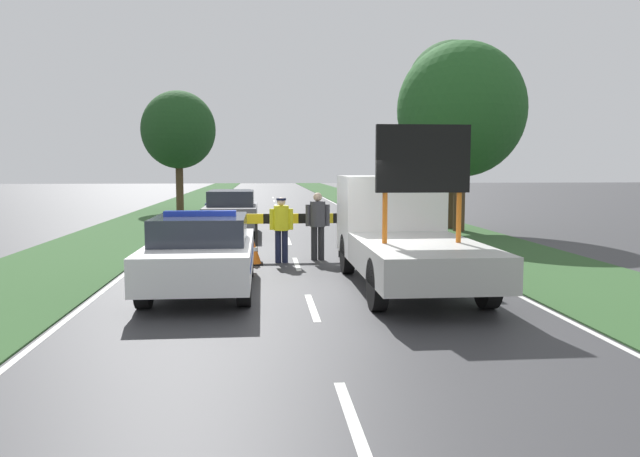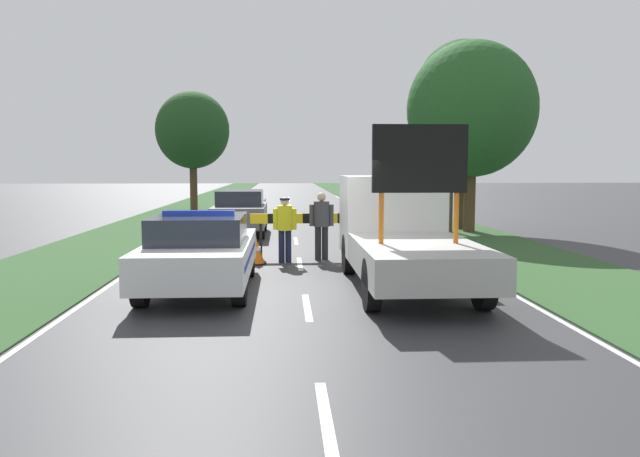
{
  "view_description": "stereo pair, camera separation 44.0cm",
  "coord_description": "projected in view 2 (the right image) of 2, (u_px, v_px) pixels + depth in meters",
  "views": [
    {
      "loc": [
        -0.83,
        -11.61,
        2.38
      ],
      "look_at": [
        0.37,
        1.3,
        1.1
      ],
      "focal_mm": 35.0,
      "sensor_mm": 36.0,
      "label": 1
    },
    {
      "loc": [
        -0.39,
        -11.65,
        2.38
      ],
      "look_at": [
        0.37,
        1.3,
        1.1
      ],
      "focal_mm": 35.0,
      "sensor_mm": 36.0,
      "label": 2
    }
  ],
  "objects": [
    {
      "name": "ground_plane",
      "position": [
        305.0,
        293.0,
        11.83
      ],
      "size": [
        160.0,
        160.0,
        0.0
      ],
      "primitive_type": "plane",
      "color": "#333335"
    },
    {
      "name": "lane_markings",
      "position": [
        294.0,
        231.0,
        23.25
      ],
      "size": [
        7.9,
        56.64,
        0.01
      ],
      "color": "silver",
      "rests_on": "ground"
    },
    {
      "name": "grass_verge_left",
      "position": [
        176.0,
        214.0,
        31.36
      ],
      "size": [
        3.62,
        120.0,
        0.03
      ],
      "color": "#2D5128",
      "rests_on": "ground"
    },
    {
      "name": "grass_verge_right",
      "position": [
        404.0,
        213.0,
        32.03
      ],
      "size": [
        3.62,
        120.0,
        0.03
      ],
      "color": "#2D5128",
      "rests_on": "ground"
    },
    {
      "name": "police_car",
      "position": [
        201.0,
        251.0,
        12.03
      ],
      "size": [
        1.93,
        4.72,
        1.56
      ],
      "rotation": [
        0.0,
        0.0,
        -0.04
      ],
      "color": "white",
      "rests_on": "ground"
    },
    {
      "name": "work_truck",
      "position": [
        401.0,
        231.0,
        12.71
      ],
      "size": [
        2.12,
        5.78,
        3.12
      ],
      "rotation": [
        0.0,
        0.0,
        3.16
      ],
      "color": "white",
      "rests_on": "ground"
    },
    {
      "name": "road_barrier",
      "position": [
        303.0,
        221.0,
        16.38
      ],
      "size": [
        2.75,
        0.08,
        1.16
      ],
      "rotation": [
        0.0,
        0.0,
        -0.01
      ],
      "color": "black",
      "rests_on": "ground"
    },
    {
      "name": "police_officer",
      "position": [
        285.0,
        224.0,
        15.51
      ],
      "size": [
        0.59,
        0.37,
        1.63
      ],
      "rotation": [
        0.0,
        0.0,
        2.91
      ],
      "color": "#191E38",
      "rests_on": "ground"
    },
    {
      "name": "pedestrian_civilian",
      "position": [
        322.0,
        221.0,
        15.93
      ],
      "size": [
        0.62,
        0.4,
        1.73
      ],
      "rotation": [
        0.0,
        0.0,
        0.23
      ],
      "color": "#232326",
      "rests_on": "ground"
    },
    {
      "name": "traffic_cone_near_police",
      "position": [
        364.0,
        241.0,
        18.01
      ],
      "size": [
        0.37,
        0.37,
        0.52
      ],
      "color": "black",
      "rests_on": "ground"
    },
    {
      "name": "traffic_cone_centre_front",
      "position": [
        256.0,
        251.0,
        15.31
      ],
      "size": [
        0.49,
        0.49,
        0.67
      ],
      "color": "black",
      "rests_on": "ground"
    },
    {
      "name": "traffic_cone_near_truck",
      "position": [
        216.0,
        247.0,
        16.47
      ],
      "size": [
        0.39,
        0.39,
        0.54
      ],
      "color": "black",
      "rests_on": "ground"
    },
    {
      "name": "queued_car_suv_grey",
      "position": [
        240.0,
        212.0,
        21.86
      ],
      "size": [
        1.76,
        4.14,
        1.56
      ],
      "rotation": [
        0.0,
        0.0,
        3.14
      ],
      "color": "slate",
      "rests_on": "ground"
    },
    {
      "name": "queued_car_hatch_blue",
      "position": [
        243.0,
        205.0,
        27.28
      ],
      "size": [
        1.91,
        4.09,
        1.39
      ],
      "rotation": [
        0.0,
        0.0,
        3.14
      ],
      "color": "navy",
      "rests_on": "ground"
    },
    {
      "name": "roadside_tree_near_left",
      "position": [
        193.0,
        130.0,
        33.43
      ],
      "size": [
        3.93,
        3.93,
        6.42
      ],
      "color": "#4C3823",
      "rests_on": "ground"
    },
    {
      "name": "roadside_tree_near_right",
      "position": [
        472.0,
        110.0,
        22.39
      ],
      "size": [
        4.64,
        4.64,
        6.89
      ],
      "color": "#4C3823",
      "rests_on": "ground"
    },
    {
      "name": "roadside_tree_mid_left",
      "position": [
        462.0,
        89.0,
        23.39
      ],
      "size": [
        3.4,
        3.4,
        7.12
      ],
      "color": "#4C3823",
      "rests_on": "ground"
    },
    {
      "name": "utility_pole",
      "position": [
        451.0,
        145.0,
        22.47
      ],
      "size": [
        1.2,
        0.2,
        6.13
      ],
      "color": "#473828",
      "rests_on": "ground"
    }
  ]
}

